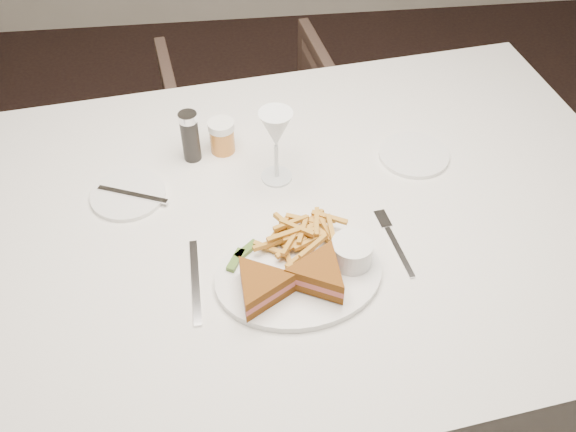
% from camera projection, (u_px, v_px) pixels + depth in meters
% --- Properties ---
extents(table, '(1.68, 1.23, 0.75)m').
position_uv_depth(table, '(286.00, 321.00, 1.60)').
color(table, silver).
rests_on(table, ground).
extents(chair_far, '(0.65, 0.62, 0.59)m').
position_uv_depth(chair_far, '(251.00, 121.00, 2.31)').
color(chair_far, '#4E392F').
rests_on(chair_far, ground).
extents(table_setting, '(0.80, 0.57, 0.18)m').
position_uv_depth(table_setting, '(286.00, 227.00, 1.26)').
color(table_setting, white).
rests_on(table_setting, table).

